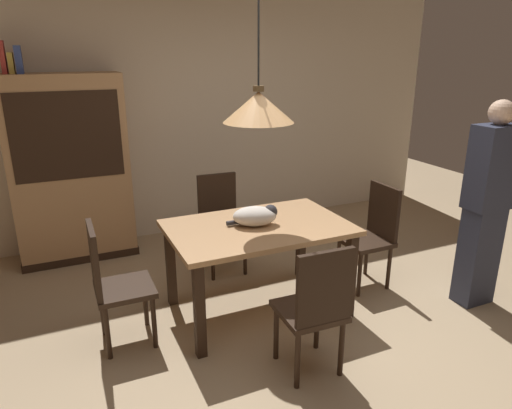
{
  "coord_description": "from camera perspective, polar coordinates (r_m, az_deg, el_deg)",
  "views": [
    {
      "loc": [
        -1.52,
        -2.48,
        2.05
      ],
      "look_at": [
        -0.05,
        0.78,
        0.85
      ],
      "focal_mm": 32.39,
      "sensor_mm": 36.0,
      "label": 1
    }
  ],
  "objects": [
    {
      "name": "book_blue_wide",
      "position": [
        4.8,
        -27.25,
        15.63
      ],
      "size": [
        0.06,
        0.24,
        0.24
      ],
      "primitive_type": "cube",
      "color": "#384C93",
      "rests_on": "hutch_bookcase"
    },
    {
      "name": "chair_near_front",
      "position": [
        3.01,
        7.36,
        -12.3
      ],
      "size": [
        0.41,
        0.41,
        0.93
      ],
      "color": "black",
      "rests_on": "ground"
    },
    {
      "name": "chair_right_side",
      "position": [
        4.26,
        14.23,
        -3.24
      ],
      "size": [
        0.4,
        0.4,
        0.93
      ],
      "color": "black",
      "rests_on": "ground"
    },
    {
      "name": "person_standing",
      "position": [
        4.15,
        26.56,
        -0.15
      ],
      "size": [
        0.36,
        0.22,
        1.7
      ],
      "color": "#2D3347",
      "rests_on": "ground"
    },
    {
      "name": "pendant_lamp",
      "position": [
        3.39,
        0.31,
        11.99
      ],
      "size": [
        0.52,
        0.52,
        1.3
      ],
      "color": "#E0A86B"
    },
    {
      "name": "chair_left_side",
      "position": [
        3.44,
        -17.32,
        -8.96
      ],
      "size": [
        0.4,
        0.4,
        0.93
      ],
      "color": "black",
      "rests_on": "ground"
    },
    {
      "name": "cat_sleeping",
      "position": [
        3.59,
        -0.01,
        -1.4
      ],
      "size": [
        0.4,
        0.31,
        0.16
      ],
      "color": "silver",
      "rests_on": "dining_table"
    },
    {
      "name": "book_yellow_short",
      "position": [
        4.8,
        -27.99,
        15.16
      ],
      "size": [
        0.04,
        0.2,
        0.18
      ],
      "primitive_type": "cube",
      "color": "gold",
      "rests_on": "hutch_bookcase"
    },
    {
      "name": "ground",
      "position": [
        3.56,
        6.18,
        -16.78
      ],
      "size": [
        10.0,
        10.0,
        0.0
      ],
      "primitive_type": "plane",
      "color": "tan"
    },
    {
      "name": "back_wall",
      "position": [
        5.38,
        -7.93,
        11.95
      ],
      "size": [
        6.4,
        0.1,
        2.9
      ],
      "primitive_type": "cube",
      "color": "beige",
      "rests_on": "ground"
    },
    {
      "name": "dining_table",
      "position": [
        3.65,
        0.28,
        -4.05
      ],
      "size": [
        1.4,
        0.9,
        0.75
      ],
      "color": "tan",
      "rests_on": "ground"
    },
    {
      "name": "book_red_tall",
      "position": [
        4.81,
        -28.78,
        15.65
      ],
      "size": [
        0.04,
        0.22,
        0.28
      ],
      "primitive_type": "cube",
      "color": "#B73833",
      "rests_on": "hutch_bookcase"
    },
    {
      "name": "chair_far_back",
      "position": [
        4.46,
        -4.4,
        -1.73
      ],
      "size": [
        0.42,
        0.42,
        0.93
      ],
      "color": "black",
      "rests_on": "ground"
    },
    {
      "name": "hutch_bookcase",
      "position": [
        4.94,
        -21.88,
        3.58
      ],
      "size": [
        1.12,
        0.45,
        1.85
      ],
      "color": "tan",
      "rests_on": "ground"
    }
  ]
}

